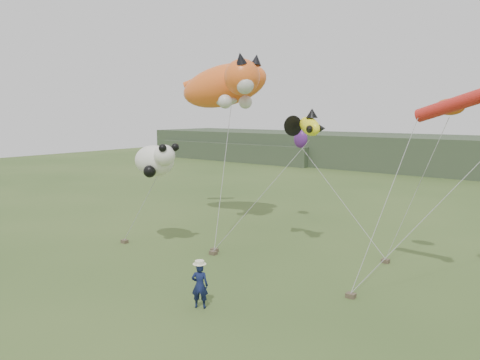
% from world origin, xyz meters
% --- Properties ---
extents(ground, '(120.00, 120.00, 0.00)m').
position_xyz_m(ground, '(0.00, 0.00, 0.00)').
color(ground, '#385123').
rests_on(ground, ground).
extents(headland, '(90.00, 13.00, 4.00)m').
position_xyz_m(headland, '(-3.11, 44.69, 1.92)').
color(headland, '#2D3D28').
rests_on(headland, ground).
extents(festival_attendant, '(0.70, 0.64, 1.61)m').
position_xyz_m(festival_attendant, '(0.59, -0.10, 0.80)').
color(festival_attendant, '#111A43').
rests_on(festival_attendant, ground).
extents(sandbag_anchors, '(12.75, 5.48, 0.17)m').
position_xyz_m(sandbag_anchors, '(-1.26, 5.21, 0.09)').
color(sandbag_anchors, brown).
rests_on(sandbag_anchors, ground).
extents(cat_kite, '(7.17, 4.32, 3.53)m').
position_xyz_m(cat_kite, '(-6.68, 10.27, 8.37)').
color(cat_kite, orange).
rests_on(cat_kite, ground).
extents(fish_kite, '(2.80, 1.80, 1.42)m').
position_xyz_m(fish_kite, '(-0.17, 7.92, 6.13)').
color(fish_kite, '#FFF51D').
rests_on(fish_kite, ground).
extents(panda_kite, '(2.73, 1.77, 1.70)m').
position_xyz_m(panda_kite, '(-6.28, 4.14, 4.39)').
color(panda_kite, white).
rests_on(panda_kite, ground).
extents(misc_kites, '(10.28, 4.27, 2.70)m').
position_xyz_m(misc_kites, '(1.36, 11.11, 6.05)').
color(misc_kites, '#D05215').
rests_on(misc_kites, ground).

